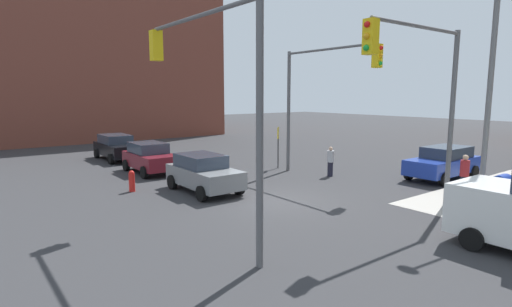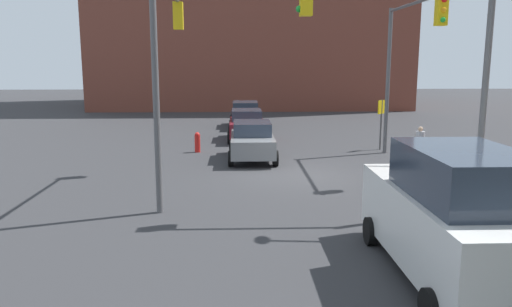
{
  "view_description": "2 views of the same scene",
  "coord_description": "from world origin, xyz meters",
  "px_view_note": "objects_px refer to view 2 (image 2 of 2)",
  "views": [
    {
      "loc": [
        11.86,
        -10.22,
        4.21
      ],
      "look_at": [
        -1.32,
        -0.18,
        1.76
      ],
      "focal_mm": 28.0,
      "sensor_mm": 36.0,
      "label": 1
    },
    {
      "loc": [
        18.05,
        -2.29,
        4.16
      ],
      "look_at": [
        -0.53,
        -1.62,
        0.74
      ],
      "focal_mm": 35.0,
      "sensor_mm": 36.0,
      "label": 2
    }
  ],
  "objects_px": {
    "traffic_signal_se_corner": "(166,45)",
    "van_white_delivery": "(454,216)",
    "pedestrian_waiting": "(420,145)",
    "fire_hydrant": "(197,142)",
    "traffic_signal_nw_corner": "(406,49)",
    "hatchback_maroon": "(247,124)",
    "traffic_signal_ne_corner": "(414,44)",
    "sedan_black": "(245,114)",
    "hatchback_gray": "(252,140)"
  },
  "relations": [
    {
      "from": "van_white_delivery",
      "to": "sedan_black",
      "type": "bearing_deg",
      "value": -171.13
    },
    {
      "from": "traffic_signal_ne_corner",
      "to": "fire_hydrant",
      "type": "bearing_deg",
      "value": -144.94
    },
    {
      "from": "traffic_signal_se_corner",
      "to": "traffic_signal_ne_corner",
      "type": "bearing_deg",
      "value": 71.41
    },
    {
      "from": "traffic_signal_se_corner",
      "to": "van_white_delivery",
      "type": "relative_size",
      "value": 1.2
    },
    {
      "from": "pedestrian_waiting",
      "to": "fire_hydrant",
      "type": "bearing_deg",
      "value": -72.1
    },
    {
      "from": "traffic_signal_se_corner",
      "to": "traffic_signal_ne_corner",
      "type": "relative_size",
      "value": 1.0
    },
    {
      "from": "sedan_black",
      "to": "van_white_delivery",
      "type": "xyz_separation_m",
      "value": [
        23.24,
        3.63,
        0.44
      ]
    },
    {
      "from": "van_white_delivery",
      "to": "pedestrian_waiting",
      "type": "height_order",
      "value": "van_white_delivery"
    },
    {
      "from": "traffic_signal_se_corner",
      "to": "hatchback_gray",
      "type": "relative_size",
      "value": 1.66
    },
    {
      "from": "fire_hydrant",
      "to": "sedan_black",
      "type": "distance_m",
      "value": 9.44
    },
    {
      "from": "sedan_black",
      "to": "pedestrian_waiting",
      "type": "bearing_deg",
      "value": 30.08
    },
    {
      "from": "fire_hydrant",
      "to": "van_white_delivery",
      "type": "relative_size",
      "value": 0.17
    },
    {
      "from": "sedan_black",
      "to": "pedestrian_waiting",
      "type": "xyz_separation_m",
      "value": [
        12.13,
        7.03,
        -0.05
      ]
    },
    {
      "from": "traffic_signal_se_corner",
      "to": "van_white_delivery",
      "type": "height_order",
      "value": "traffic_signal_se_corner"
    },
    {
      "from": "traffic_signal_nw_corner",
      "to": "traffic_signal_se_corner",
      "type": "height_order",
      "value": "same"
    },
    {
      "from": "hatchback_gray",
      "to": "traffic_signal_se_corner",
      "type": "bearing_deg",
      "value": -28.03
    },
    {
      "from": "traffic_signal_se_corner",
      "to": "hatchback_gray",
      "type": "bearing_deg",
      "value": 151.97
    },
    {
      "from": "hatchback_maroon",
      "to": "pedestrian_waiting",
      "type": "relative_size",
      "value": 2.48
    },
    {
      "from": "hatchback_maroon",
      "to": "traffic_signal_se_corner",
      "type": "bearing_deg",
      "value": -13.86
    },
    {
      "from": "fire_hydrant",
      "to": "traffic_signal_nw_corner",
      "type": "bearing_deg",
      "value": 72.17
    },
    {
      "from": "traffic_signal_se_corner",
      "to": "fire_hydrant",
      "type": "distance_m",
      "value": 8.29
    },
    {
      "from": "traffic_signal_ne_corner",
      "to": "van_white_delivery",
      "type": "height_order",
      "value": "traffic_signal_ne_corner"
    },
    {
      "from": "hatchback_gray",
      "to": "hatchback_maroon",
      "type": "relative_size",
      "value": 1.02
    },
    {
      "from": "traffic_signal_ne_corner",
      "to": "van_white_delivery",
      "type": "distance_m",
      "value": 5.73
    },
    {
      "from": "traffic_signal_se_corner",
      "to": "sedan_black",
      "type": "bearing_deg",
      "value": 170.68
    },
    {
      "from": "fire_hydrant",
      "to": "pedestrian_waiting",
      "type": "distance_m",
      "value": 9.87
    },
    {
      "from": "van_white_delivery",
      "to": "hatchback_gray",
      "type": "bearing_deg",
      "value": -164.06
    },
    {
      "from": "traffic_signal_nw_corner",
      "to": "traffic_signal_se_corner",
      "type": "bearing_deg",
      "value": -64.16
    },
    {
      "from": "traffic_signal_ne_corner",
      "to": "pedestrian_waiting",
      "type": "xyz_separation_m",
      "value": [
        -6.5,
        2.73,
        -3.83
      ]
    },
    {
      "from": "traffic_signal_nw_corner",
      "to": "hatchback_maroon",
      "type": "distance_m",
      "value": 9.81
    },
    {
      "from": "traffic_signal_se_corner",
      "to": "van_white_delivery",
      "type": "bearing_deg",
      "value": 42.17
    },
    {
      "from": "sedan_black",
      "to": "traffic_signal_nw_corner",
      "type": "bearing_deg",
      "value": 27.94
    },
    {
      "from": "traffic_signal_se_corner",
      "to": "pedestrian_waiting",
      "type": "xyz_separation_m",
      "value": [
        -4.16,
        9.7,
        -3.87
      ]
    },
    {
      "from": "traffic_signal_se_corner",
      "to": "traffic_signal_nw_corner",
      "type": "bearing_deg",
      "value": 115.84
    },
    {
      "from": "hatchback_maroon",
      "to": "sedan_black",
      "type": "relative_size",
      "value": 0.88
    },
    {
      "from": "hatchback_maroon",
      "to": "pedestrian_waiting",
      "type": "height_order",
      "value": "hatchback_maroon"
    },
    {
      "from": "hatchback_gray",
      "to": "fire_hydrant",
      "type": "bearing_deg",
      "value": -126.93
    },
    {
      "from": "fire_hydrant",
      "to": "van_white_delivery",
      "type": "distance_m",
      "value": 15.35
    },
    {
      "from": "traffic_signal_se_corner",
      "to": "fire_hydrant",
      "type": "relative_size",
      "value": 6.91
    },
    {
      "from": "hatchback_gray",
      "to": "van_white_delivery",
      "type": "bearing_deg",
      "value": 15.94
    },
    {
      "from": "sedan_black",
      "to": "van_white_delivery",
      "type": "relative_size",
      "value": 0.81
    },
    {
      "from": "traffic_signal_se_corner",
      "to": "pedestrian_waiting",
      "type": "distance_m",
      "value": 11.24
    },
    {
      "from": "traffic_signal_se_corner",
      "to": "traffic_signal_ne_corner",
      "type": "distance_m",
      "value": 7.35
    },
    {
      "from": "sedan_black",
      "to": "hatchback_gray",
      "type": "bearing_deg",
      "value": 0.7
    },
    {
      "from": "traffic_signal_nw_corner",
      "to": "traffic_signal_ne_corner",
      "type": "distance_m",
      "value": 7.0
    },
    {
      "from": "traffic_signal_ne_corner",
      "to": "hatchback_gray",
      "type": "bearing_deg",
      "value": -151.35
    },
    {
      "from": "fire_hydrant",
      "to": "hatchback_maroon",
      "type": "bearing_deg",
      "value": 147.04
    },
    {
      "from": "traffic_signal_nw_corner",
      "to": "sedan_black",
      "type": "xyz_separation_m",
      "value": [
        -11.93,
        -6.33,
        -3.82
      ]
    },
    {
      "from": "traffic_signal_ne_corner",
      "to": "hatchback_maroon",
      "type": "relative_size",
      "value": 1.69
    },
    {
      "from": "traffic_signal_ne_corner",
      "to": "hatchback_maroon",
      "type": "height_order",
      "value": "traffic_signal_ne_corner"
    }
  ]
}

